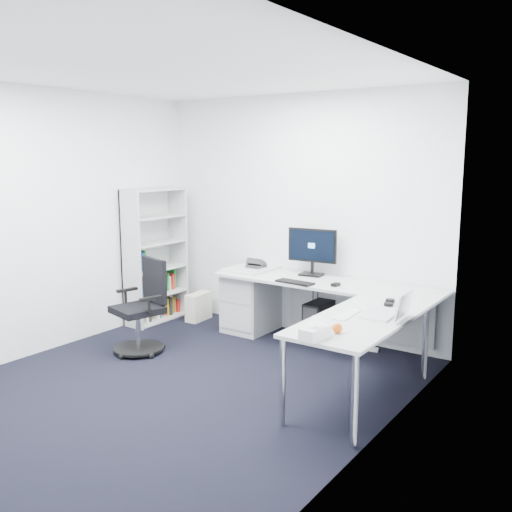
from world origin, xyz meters
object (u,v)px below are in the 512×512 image
Objects in this scene: task_chair at (137,307)px; monitor at (312,252)px; l_desk at (308,322)px; laptop at (380,302)px; bookshelf at (155,256)px.

task_chair is 1.74× the size of monitor.
l_desk is 4.43× the size of monitor.
task_chair reaches higher than laptop.
bookshelf reaches higher than laptop.
monitor is 1.63× the size of laptop.
task_chair is (0.67, -0.95, -0.33)m from bookshelf.
bookshelf reaches higher than task_chair.
bookshelf is 3.23m from laptop.
task_chair reaches higher than l_desk.
monitor is 1.66m from laptop.
bookshelf is 2.94× the size of monitor.
laptop is (2.50, 0.33, 0.36)m from task_chair.
l_desk is at bearing 45.34° from task_chair.
laptop is at bearing -11.18° from bookshelf.
bookshelf is at bearing -173.38° from monitor.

